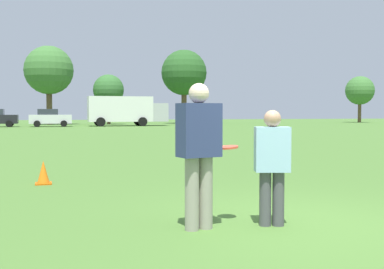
# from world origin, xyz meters

# --- Properties ---
(ground_plane) EXTENTS (185.10, 185.10, 0.00)m
(ground_plane) POSITION_xyz_m (0.00, 0.00, 0.00)
(ground_plane) COLOR #47702D
(player_thrower) EXTENTS (0.55, 0.38, 1.81)m
(player_thrower) POSITION_xyz_m (-1.27, 0.13, 1.02)
(player_thrower) COLOR gray
(player_thrower) RESTS_ON ground
(player_defender) EXTENTS (0.49, 0.37, 1.48)m
(player_defender) POSITION_xyz_m (-0.32, 0.05, 0.83)
(player_defender) COLOR #4C4C51
(player_defender) RESTS_ON ground
(frisbee) EXTENTS (0.27, 0.27, 0.06)m
(frisbee) POSITION_xyz_m (-0.80, 0.36, 0.99)
(frisbee) COLOR #E54C33
(traffic_cone) EXTENTS (0.32, 0.32, 0.48)m
(traffic_cone) POSITION_xyz_m (-3.17, 4.58, 0.23)
(traffic_cone) COLOR #D8590C
(traffic_cone) RESTS_ON ground
(parked_car_center) EXTENTS (4.20, 2.22, 1.82)m
(parked_car_center) POSITION_xyz_m (-3.09, 45.74, 0.92)
(parked_car_center) COLOR silver
(parked_car_center) RESTS_ON ground
(box_truck) EXTENTS (8.50, 3.02, 3.18)m
(box_truck) POSITION_xyz_m (4.83, 46.16, 1.75)
(box_truck) COLOR white
(box_truck) RESTS_ON ground
(tree_east_oak) EXTENTS (5.84, 5.84, 9.49)m
(tree_east_oak) POSITION_xyz_m (-3.15, 54.75, 6.53)
(tree_east_oak) COLOR brown
(tree_east_oak) RESTS_ON ground
(tree_far_east_pine) EXTENTS (3.78, 3.78, 6.15)m
(tree_far_east_pine) POSITION_xyz_m (3.86, 53.85, 4.23)
(tree_far_east_pine) COLOR brown
(tree_far_east_pine) RESTS_ON ground
(tree_far_west_pine) EXTENTS (5.98, 5.98, 9.72)m
(tree_far_west_pine) POSITION_xyz_m (13.92, 55.29, 6.68)
(tree_far_west_pine) COLOR brown
(tree_far_west_pine) RESTS_ON ground
(tree_horizon_center) EXTENTS (4.16, 4.16, 6.77)m
(tree_horizon_center) POSITION_xyz_m (40.37, 54.47, 4.65)
(tree_horizon_center) COLOR brown
(tree_horizon_center) RESTS_ON ground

